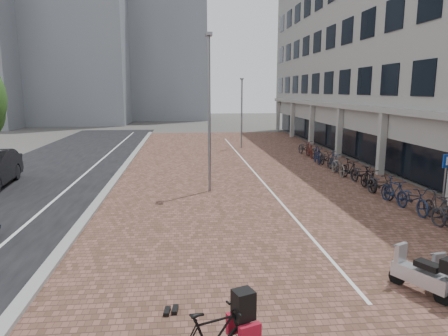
# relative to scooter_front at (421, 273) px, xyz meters

# --- Properties ---
(ground) EXTENTS (140.00, 140.00, 0.00)m
(ground) POSITION_rel_scooter_front_xyz_m (-3.50, 2.63, -0.52)
(ground) COLOR #474442
(ground) RESTS_ON ground
(plaza_brick) EXTENTS (14.50, 42.00, 0.04)m
(plaza_brick) POSITION_rel_scooter_front_xyz_m (-1.50, 14.63, -0.51)
(plaza_brick) COLOR brown
(plaza_brick) RESTS_ON ground
(street_asphalt) EXTENTS (8.00, 50.00, 0.03)m
(street_asphalt) POSITION_rel_scooter_front_xyz_m (-12.50, 14.63, -0.52)
(street_asphalt) COLOR black
(street_asphalt) RESTS_ON ground
(curb) EXTENTS (0.35, 42.00, 0.14)m
(curb) POSITION_rel_scooter_front_xyz_m (-8.60, 14.63, -0.45)
(curb) COLOR gray
(curb) RESTS_ON ground
(lane_line) EXTENTS (0.12, 44.00, 0.00)m
(lane_line) POSITION_rel_scooter_front_xyz_m (-10.50, 14.63, -0.50)
(lane_line) COLOR white
(lane_line) RESTS_ON street_asphalt
(parking_line) EXTENTS (0.10, 30.00, 0.00)m
(parking_line) POSITION_rel_scooter_front_xyz_m (-1.30, 14.63, -0.49)
(parking_line) COLOR white
(parking_line) RESTS_ON plaza_brick
(office_building) EXTENTS (8.40, 40.00, 15.00)m
(office_building) POSITION_rel_scooter_front_xyz_m (9.47, 18.63, 7.92)
(office_building) COLOR gray
(office_building) RESTS_ON ground
(bg_towers) EXTENTS (33.00, 23.00, 32.00)m
(bg_towers) POSITION_rel_scooter_front_xyz_m (-17.84, 51.56, 13.44)
(bg_towers) COLOR gray
(bg_towers) RESTS_ON ground
(shoes) EXTENTS (0.43, 0.37, 0.10)m
(shoes) POSITION_rel_scooter_front_xyz_m (-5.47, -0.27, -0.48)
(shoes) COLOR black
(shoes) RESTS_ON ground
(scooter_front) EXTENTS (1.11, 1.58, 1.05)m
(scooter_front) POSITION_rel_scooter_front_xyz_m (0.00, 0.00, 0.00)
(scooter_front) COLOR #B8B9BE
(scooter_front) RESTS_ON ground
(parking_sign) EXTENTS (0.46, 0.22, 2.29)m
(parking_sign) POSITION_rel_scooter_front_xyz_m (4.00, 5.28, 1.00)
(parking_sign) COLOR slate
(parking_sign) RESTS_ON ground
(lamp_near) EXTENTS (0.12, 0.12, 6.77)m
(lamp_near) POSITION_rel_scooter_front_xyz_m (-4.02, 9.82, 2.86)
(lamp_near) COLOR gray
(lamp_near) RESTS_ON ground
(lamp_far) EXTENTS (0.12, 0.12, 5.32)m
(lamp_far) POSITION_rel_scooter_front_xyz_m (-0.65, 23.46, 2.14)
(lamp_far) COLOR slate
(lamp_far) RESTS_ON ground
(bike_row) EXTENTS (1.11, 18.15, 1.05)m
(bike_row) POSITION_rel_scooter_front_xyz_m (3.25, 11.68, -0.00)
(bike_row) COLOR black
(bike_row) RESTS_ON ground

